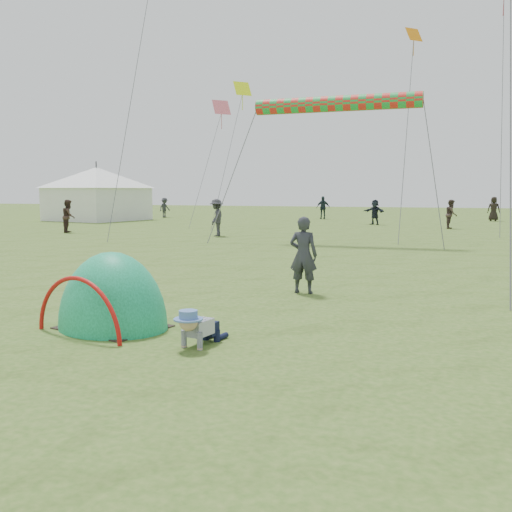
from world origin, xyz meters
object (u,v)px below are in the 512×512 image
(popup_tent, at_px, (113,328))
(event_marquee, at_px, (97,192))
(standing_adult, at_px, (303,255))
(crawling_toddler, at_px, (197,327))

(popup_tent, bearing_deg, event_marquee, 139.47)
(standing_adult, xyz_separation_m, event_marquee, (-21.79, 24.22, 1.25))
(event_marquee, bearing_deg, standing_adult, -36.55)
(event_marquee, bearing_deg, popup_tent, -43.58)
(standing_adult, relative_size, event_marquee, 0.27)
(crawling_toddler, bearing_deg, event_marquee, 137.07)
(popup_tent, relative_size, event_marquee, 0.40)
(crawling_toddler, height_order, standing_adult, standing_adult)
(crawling_toddler, relative_size, popup_tent, 0.30)
(popup_tent, xyz_separation_m, event_marquee, (-19.70, 28.19, 2.07))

